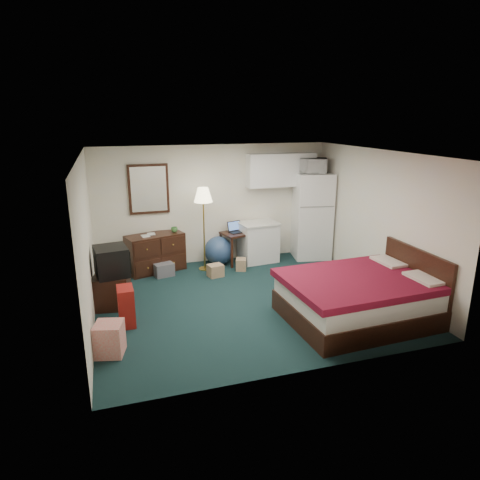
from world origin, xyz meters
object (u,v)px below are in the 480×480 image
object	(u,v)px
fridge	(312,215)
bed	(357,299)
floor_lamp	(204,229)
suitcase	(126,306)
dresser	(155,253)
desk	(236,248)
tv_stand	(112,290)
kitchen_counter	(258,243)

from	to	relation	value
fridge	bed	distance (m)	3.21
floor_lamp	suitcase	xyz separation A→B (m)	(-1.67, -2.05, -0.55)
dresser	floor_lamp	world-z (taller)	floor_lamp
dresser	floor_lamp	xyz separation A→B (m)	(0.97, -0.21, 0.47)
bed	suitcase	bearing A→B (deg)	163.21
floor_lamp	bed	xyz separation A→B (m)	(1.76, -2.93, -0.51)
dresser	suitcase	bearing A→B (deg)	-123.83
fridge	suitcase	distance (m)	4.74
desk	floor_lamp	bearing A→B (deg)	-179.87
floor_lamp	fridge	world-z (taller)	fridge
dresser	suitcase	size ratio (longest dim) A/B	1.87
desk	bed	size ratio (longest dim) A/B	0.31
fridge	tv_stand	distance (m)	4.61
suitcase	desk	bearing A→B (deg)	41.62
fridge	dresser	bearing A→B (deg)	-170.49
bed	dresser	bearing A→B (deg)	128.54
bed	desk	bearing A→B (deg)	105.74
dresser	bed	distance (m)	4.16
dresser	desk	world-z (taller)	dresser
kitchen_counter	bed	world-z (taller)	kitchen_counter
dresser	floor_lamp	bearing A→B (deg)	-28.70
floor_lamp	tv_stand	xyz separation A→B (m)	(-1.86, -1.27, -0.58)
kitchen_counter	suitcase	world-z (taller)	kitchen_counter
kitchen_counter	tv_stand	world-z (taller)	kitchen_counter
kitchen_counter	fridge	size ratio (longest dim) A/B	0.44
floor_lamp	tv_stand	world-z (taller)	floor_lamp
dresser	desk	size ratio (longest dim) A/B	1.68
dresser	fridge	world-z (taller)	fridge
dresser	kitchen_counter	world-z (taller)	kitchen_counter
dresser	desk	distance (m)	1.70
dresser	tv_stand	size ratio (longest dim) A/B	1.88
kitchen_counter	bed	distance (m)	3.14
fridge	suitcase	xyz separation A→B (m)	(-4.15, -2.19, -0.64)
floor_lamp	fridge	bearing A→B (deg)	3.26
floor_lamp	dresser	bearing A→B (deg)	167.93
bed	suitcase	size ratio (longest dim) A/B	3.54
floor_lamp	suitcase	bearing A→B (deg)	-129.20
dresser	tv_stand	xyz separation A→B (m)	(-0.89, -1.48, -0.11)
dresser	tv_stand	bearing A→B (deg)	-137.63
dresser	tv_stand	world-z (taller)	dresser
bed	floor_lamp	bearing A→B (deg)	118.45
desk	suitcase	bearing A→B (deg)	-151.49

